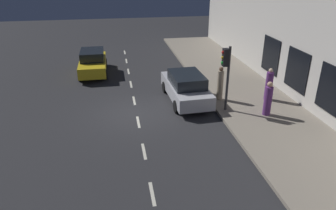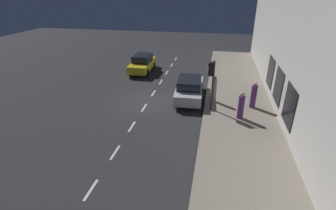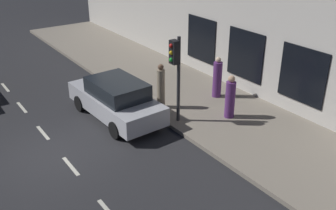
{
  "view_description": "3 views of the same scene",
  "coord_description": "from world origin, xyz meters",
  "px_view_note": "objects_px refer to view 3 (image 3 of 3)",
  "views": [
    {
      "loc": [
        -0.92,
        -14.46,
        6.96
      ],
      "look_at": [
        1.31,
        -1.72,
        1.11
      ],
      "focal_mm": 33.87,
      "sensor_mm": 36.0,
      "label": 1
    },
    {
      "loc": [
        4.57,
        -15.9,
        7.48
      ],
      "look_at": [
        1.97,
        -2.61,
        1.12
      ],
      "focal_mm": 27.22,
      "sensor_mm": 36.0,
      "label": 2
    },
    {
      "loc": [
        -3.36,
        -11.11,
        6.98
      ],
      "look_at": [
        3.27,
        -1.67,
        1.5
      ],
      "focal_mm": 41.55,
      "sensor_mm": 36.0,
      "label": 3
    }
  ],
  "objects_px": {
    "parked_car_0": "(116,99)",
    "pedestrian_1": "(230,98)",
    "traffic_light": "(176,64)",
    "pedestrian_2": "(161,87)",
    "pedestrian_0": "(217,79)"
  },
  "relations": [
    {
      "from": "traffic_light",
      "to": "pedestrian_0",
      "type": "bearing_deg",
      "value": 16.79
    },
    {
      "from": "pedestrian_0",
      "to": "pedestrian_1",
      "type": "bearing_deg",
      "value": -76.73
    },
    {
      "from": "pedestrian_1",
      "to": "traffic_light",
      "type": "bearing_deg",
      "value": -160.42
    },
    {
      "from": "pedestrian_0",
      "to": "pedestrian_1",
      "type": "distance_m",
      "value": 1.95
    },
    {
      "from": "traffic_light",
      "to": "parked_car_0",
      "type": "height_order",
      "value": "traffic_light"
    },
    {
      "from": "pedestrian_0",
      "to": "pedestrian_2",
      "type": "bearing_deg",
      "value": -149.84
    },
    {
      "from": "parked_car_0",
      "to": "pedestrian_2",
      "type": "relative_size",
      "value": 2.49
    },
    {
      "from": "traffic_light",
      "to": "pedestrian_2",
      "type": "xyz_separation_m",
      "value": [
        0.24,
        1.31,
        -1.42
      ]
    },
    {
      "from": "parked_car_0",
      "to": "pedestrian_1",
      "type": "distance_m",
      "value": 4.35
    },
    {
      "from": "traffic_light",
      "to": "parked_car_0",
      "type": "bearing_deg",
      "value": 130.25
    },
    {
      "from": "traffic_light",
      "to": "parked_car_0",
      "type": "xyz_separation_m",
      "value": [
        -1.52,
        1.79,
        -1.64
      ]
    },
    {
      "from": "parked_car_0",
      "to": "traffic_light",
      "type": "bearing_deg",
      "value": -52.34
    },
    {
      "from": "traffic_light",
      "to": "pedestrian_2",
      "type": "bearing_deg",
      "value": 79.57
    },
    {
      "from": "parked_car_0",
      "to": "pedestrian_1",
      "type": "height_order",
      "value": "pedestrian_1"
    },
    {
      "from": "parked_car_0",
      "to": "pedestrian_0",
      "type": "xyz_separation_m",
      "value": [
        4.32,
        -0.95,
        0.17
      ]
    }
  ]
}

